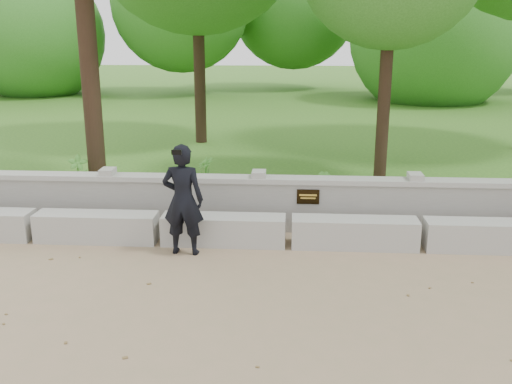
# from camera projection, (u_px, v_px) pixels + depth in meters

# --- Properties ---
(ground) EXTENTS (80.00, 80.00, 0.00)m
(ground) POSITION_uv_depth(u_px,v_px,m) (287.00, 301.00, 6.96)
(ground) COLOR #93775A
(ground) RESTS_ON ground
(lawn) EXTENTS (40.00, 22.00, 0.25)m
(lawn) POSITION_uv_depth(u_px,v_px,m) (292.00, 120.00, 20.37)
(lawn) COLOR #315D1F
(lawn) RESTS_ON ground
(concrete_bench) EXTENTS (11.90, 0.45, 0.45)m
(concrete_bench) POSITION_uv_depth(u_px,v_px,m) (289.00, 231.00, 8.72)
(concrete_bench) COLOR #A9A7A0
(concrete_bench) RESTS_ON ground
(parapet_wall) EXTENTS (12.50, 0.35, 0.90)m
(parapet_wall) POSITION_uv_depth(u_px,v_px,m) (289.00, 203.00, 9.33)
(parapet_wall) COLOR #9F9D96
(parapet_wall) RESTS_ON ground
(man_main) EXTENTS (0.62, 0.56, 1.65)m
(man_main) POSITION_uv_depth(u_px,v_px,m) (183.00, 200.00, 8.25)
(man_main) COLOR black
(man_main) RESTS_ON ground
(shrub_a) EXTENTS (0.42, 0.35, 0.69)m
(shrub_a) POSITION_uv_depth(u_px,v_px,m) (79.00, 173.00, 10.78)
(shrub_a) COLOR #488D30
(shrub_a) RESTS_ON lawn
(shrub_b) EXTENTS (0.40, 0.39, 0.57)m
(shrub_b) POSITION_uv_depth(u_px,v_px,m) (324.00, 188.00, 9.95)
(shrub_b) COLOR #488D30
(shrub_b) RESTS_ON lawn
(shrub_d) EXTENTS (0.48, 0.48, 0.65)m
(shrub_d) POSITION_uv_depth(u_px,v_px,m) (206.00, 174.00, 10.76)
(shrub_d) COLOR #488D30
(shrub_d) RESTS_ON lawn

